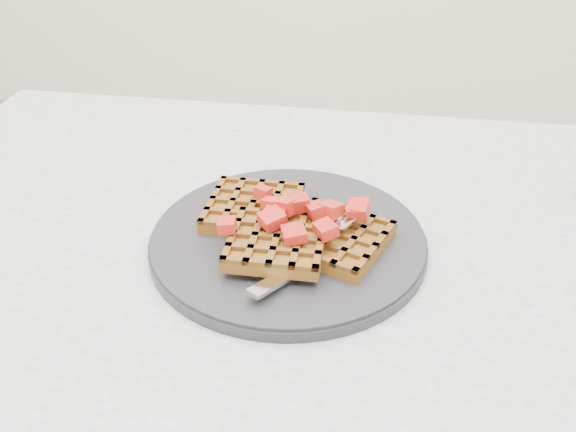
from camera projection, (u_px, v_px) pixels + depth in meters
The scene contains 5 objects.
table at pixel (354, 345), 0.73m from camera, with size 1.20×0.80×0.75m.
plate at pixel (288, 241), 0.70m from camera, with size 0.30×0.30×0.02m, color black.
waffles at pixel (288, 228), 0.68m from camera, with size 0.21×0.17×0.03m.
strawberry_pile at pixel (288, 205), 0.67m from camera, with size 0.15×0.15×0.02m, color #9C1411, non-canonical shape.
fork at pixel (319, 252), 0.65m from camera, with size 0.02×0.18×0.02m, color silver, non-canonical shape.
Camera 1 is at (0.01, -0.54, 1.16)m, focal length 40.00 mm.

